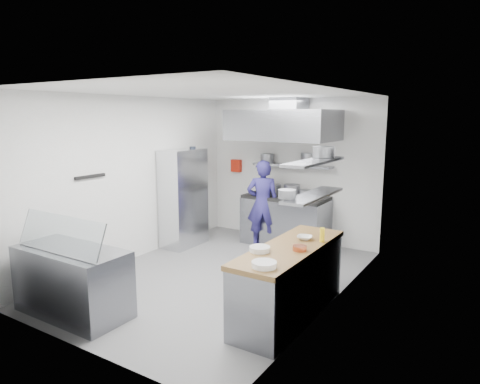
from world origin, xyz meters
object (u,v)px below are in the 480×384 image
Objects in this scene: gas_range at (286,222)px; chef at (263,204)px; display_case at (73,281)px; wire_rack at (184,198)px.

gas_range is 0.61m from chef.
display_case is (-0.94, -4.10, -0.03)m from gas_range.
wire_rack is 3.13m from display_case.
gas_range is 0.96× the size of chef.
display_case is at bearing 55.34° from chef.
wire_rack is (-1.32, -0.72, 0.09)m from chef.
gas_range reaches higher than display_case.
gas_range is 1.07× the size of display_case.
chef is 1.11× the size of display_case.
gas_range is 2.02m from wire_rack.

